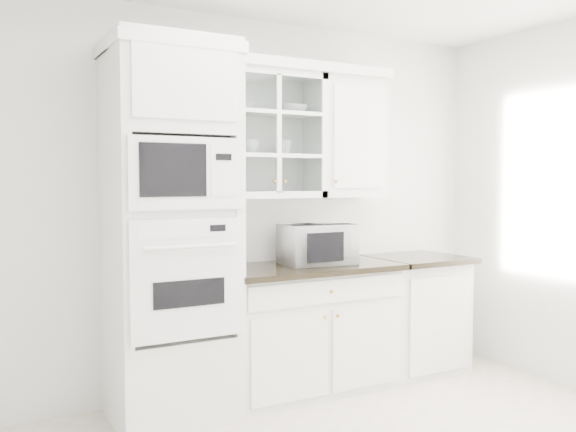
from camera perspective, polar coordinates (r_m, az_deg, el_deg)
room_shell at (r=3.39m, az=6.61°, el=7.64°), size 4.00×3.50×2.70m
oven_column at (r=3.94m, az=-10.92°, el=-1.45°), size 0.76×0.68×2.40m
base_cabinet_run at (r=4.51m, az=1.82°, el=-10.29°), size 1.32×0.67×0.92m
extra_base_cabinet at (r=5.08m, az=11.69°, el=-8.81°), size 0.72×0.67×0.92m
upper_cabinet_glass at (r=4.40m, az=-1.89°, el=7.57°), size 0.80×0.33×0.90m
upper_cabinet_solid at (r=4.74m, az=5.46°, el=7.25°), size 0.55×0.33×0.90m
crown_molding at (r=4.39m, az=-3.01°, el=13.96°), size 2.14×0.38×0.07m
countertop_microwave at (r=4.43m, az=2.66°, el=-2.61°), size 0.54×0.47×0.29m
bowl_a at (r=4.34m, az=-4.63°, el=10.13°), size 0.25×0.25×0.06m
bowl_b at (r=4.51m, az=0.51°, el=9.92°), size 0.24×0.24×0.06m
cup_a at (r=4.35m, az=-3.54°, el=6.45°), size 0.16×0.16×0.10m
cup_b at (r=4.43m, az=-0.43°, el=6.41°), size 0.11×0.11×0.10m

